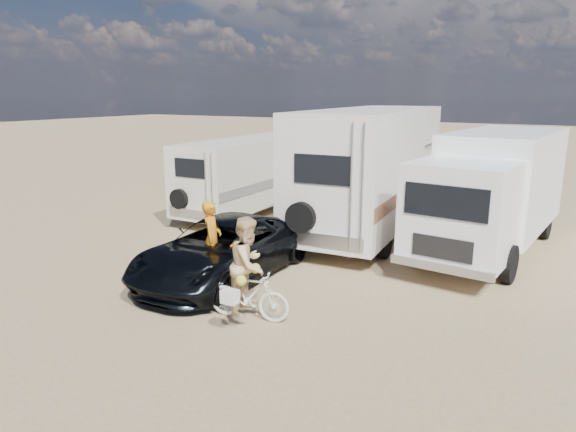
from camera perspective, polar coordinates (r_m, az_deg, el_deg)
The scene contains 11 objects.
ground at distance 10.65m, azimuth -5.67°, elevation -10.28°, with size 140.00×140.00×0.00m, color tan.
rv_main at distance 16.13m, azimuth 9.14°, elevation 4.87°, with size 2.60×8.04×3.81m, color white, non-canonical shape.
rv_left at distance 18.80m, azimuth -4.04°, elevation 4.49°, with size 2.05×6.88×2.68m, color white, non-canonical shape.
box_truck at distance 15.00m, azimuth 21.68°, elevation 2.32°, with size 2.41×7.57×3.24m, color white, non-canonical shape.
dark_suv at distance 12.17m, azimuth -7.27°, elevation -3.70°, with size 2.34×5.08×1.41m, color black.
bike_man at distance 11.98m, azimuth -8.33°, elevation -5.03°, with size 0.67×1.91×1.00m, color orange.
bike_woman at distance 10.02m, azimuth -4.36°, elevation -8.77°, with size 0.46×1.64×0.98m, color beige.
rider_man at distance 11.87m, azimuth -8.39°, elevation -3.33°, with size 0.64×0.42×1.75m, color orange.
rider_woman at distance 9.86m, azimuth -4.41°, elevation -6.39°, with size 0.91×0.71×1.87m, color #DAB57F.
cooler at distance 14.27m, azimuth 3.37°, elevation -3.14°, with size 0.49×0.36×0.39m, color #274889.
crate at distance 14.00m, azimuth 6.69°, elevation -3.65°, with size 0.44×0.44×0.35m, color #92644A.
Camera 1 is at (5.71, -7.90, 4.29)m, focal length 32.03 mm.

